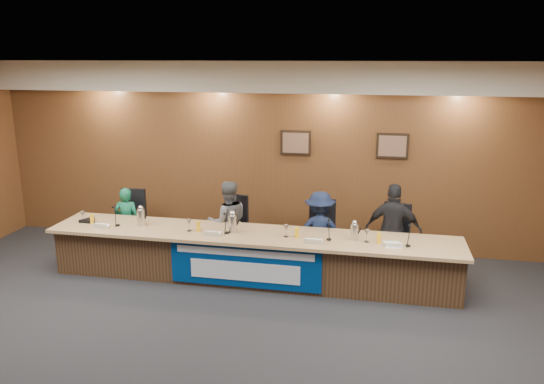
{
  "coord_description": "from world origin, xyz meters",
  "views": [
    {
      "loc": [
        1.8,
        -4.82,
        3.28
      ],
      "look_at": [
        0.28,
        2.56,
        1.34
      ],
      "focal_mm": 35.0,
      "sensor_mm": 36.0,
      "label": 1
    }
  ],
  "objects_px": {
    "office_chair_c": "(320,239)",
    "dais_body": "(252,257)",
    "office_chair_a": "(130,226)",
    "office_chair_b": "(230,233)",
    "panelist_c": "(320,231)",
    "office_chair_d": "(392,244)",
    "carafe_right": "(354,232)",
    "banner": "(245,266)",
    "panelist_a": "(127,222)",
    "carafe_mid": "(233,224)",
    "panelist_d": "(393,231)",
    "speakerphone": "(89,220)",
    "carafe_left": "(141,218)",
    "panelist_b": "(228,223)"
  },
  "relations": [
    {
      "from": "speakerphone",
      "to": "dais_body",
      "type": "bearing_deg",
      "value": 0.77
    },
    {
      "from": "office_chair_c",
      "to": "office_chair_d",
      "type": "xyz_separation_m",
      "value": [
        1.11,
        0.0,
        0.0
      ]
    },
    {
      "from": "panelist_b",
      "to": "carafe_right",
      "type": "height_order",
      "value": "panelist_b"
    },
    {
      "from": "office_chair_a",
      "to": "carafe_mid",
      "type": "bearing_deg",
      "value": -24.52
    },
    {
      "from": "panelist_a",
      "to": "panelist_b",
      "type": "relative_size",
      "value": 0.86
    },
    {
      "from": "panelist_c",
      "to": "office_chair_b",
      "type": "relative_size",
      "value": 2.64
    },
    {
      "from": "banner",
      "to": "panelist_c",
      "type": "distance_m",
      "value": 1.39
    },
    {
      "from": "office_chair_a",
      "to": "office_chair_c",
      "type": "relative_size",
      "value": 1.0
    },
    {
      "from": "panelist_a",
      "to": "carafe_left",
      "type": "relative_size",
      "value": 4.63
    },
    {
      "from": "dais_body",
      "to": "office_chair_a",
      "type": "xyz_separation_m",
      "value": [
        -2.28,
        0.68,
        0.13
      ]
    },
    {
      "from": "carafe_mid",
      "to": "speakerphone",
      "type": "relative_size",
      "value": 0.81
    },
    {
      "from": "carafe_mid",
      "to": "speakerphone",
      "type": "distance_m",
      "value": 2.34
    },
    {
      "from": "dais_body",
      "to": "carafe_mid",
      "type": "bearing_deg",
      "value": -168.52
    },
    {
      "from": "office_chair_c",
      "to": "carafe_right",
      "type": "relative_size",
      "value": 2.04
    },
    {
      "from": "banner",
      "to": "office_chair_a",
      "type": "height_order",
      "value": "banner"
    },
    {
      "from": "panelist_d",
      "to": "office_chair_b",
      "type": "bearing_deg",
      "value": 3.68
    },
    {
      "from": "carafe_right",
      "to": "speakerphone",
      "type": "xyz_separation_m",
      "value": [
        -4.11,
        0.01,
        -0.09
      ]
    },
    {
      "from": "dais_body",
      "to": "banner",
      "type": "relative_size",
      "value": 2.73
    },
    {
      "from": "office_chair_a",
      "to": "office_chair_d",
      "type": "bearing_deg",
      "value": -4.6
    },
    {
      "from": "dais_body",
      "to": "office_chair_c",
      "type": "bearing_deg",
      "value": 35.47
    },
    {
      "from": "carafe_right",
      "to": "panelist_b",
      "type": "bearing_deg",
      "value": 163.06
    },
    {
      "from": "carafe_mid",
      "to": "dais_body",
      "type": "bearing_deg",
      "value": 11.48
    },
    {
      "from": "panelist_a",
      "to": "carafe_mid",
      "type": "bearing_deg",
      "value": 153.74
    },
    {
      "from": "banner",
      "to": "office_chair_b",
      "type": "bearing_deg",
      "value": 115.83
    },
    {
      "from": "panelist_b",
      "to": "carafe_right",
      "type": "xyz_separation_m",
      "value": [
        2.03,
        -0.62,
        0.18
      ]
    },
    {
      "from": "panelist_c",
      "to": "office_chair_d",
      "type": "height_order",
      "value": "panelist_c"
    },
    {
      "from": "banner",
      "to": "carafe_mid",
      "type": "height_order",
      "value": "carafe_mid"
    },
    {
      "from": "dais_body",
      "to": "office_chair_d",
      "type": "bearing_deg",
      "value": 18.13
    },
    {
      "from": "office_chair_a",
      "to": "office_chair_b",
      "type": "relative_size",
      "value": 1.0
    },
    {
      "from": "carafe_mid",
      "to": "speakerphone",
      "type": "bearing_deg",
      "value": 179.52
    },
    {
      "from": "panelist_a",
      "to": "office_chair_d",
      "type": "bearing_deg",
      "value": 172.42
    },
    {
      "from": "carafe_right",
      "to": "office_chair_a",
      "type": "bearing_deg",
      "value": 169.24
    },
    {
      "from": "carafe_left",
      "to": "office_chair_a",
      "type": "bearing_deg",
      "value": 128.17
    },
    {
      "from": "carafe_mid",
      "to": "panelist_d",
      "type": "bearing_deg",
      "value": 15.12
    },
    {
      "from": "carafe_left",
      "to": "carafe_right",
      "type": "height_order",
      "value": "carafe_left"
    },
    {
      "from": "carafe_left",
      "to": "speakerphone",
      "type": "xyz_separation_m",
      "value": [
        -0.88,
        -0.0,
        -0.1
      ]
    },
    {
      "from": "banner",
      "to": "panelist_a",
      "type": "height_order",
      "value": "panelist_a"
    },
    {
      "from": "panelist_d",
      "to": "office_chair_b",
      "type": "xyz_separation_m",
      "value": [
        -2.59,
        0.1,
        -0.24
      ]
    },
    {
      "from": "office_chair_d",
      "to": "banner",
      "type": "bearing_deg",
      "value": -136.42
    },
    {
      "from": "office_chair_c",
      "to": "dais_body",
      "type": "bearing_deg",
      "value": -143.2
    },
    {
      "from": "panelist_c",
      "to": "carafe_right",
      "type": "distance_m",
      "value": 0.87
    },
    {
      "from": "panelist_c",
      "to": "carafe_right",
      "type": "height_order",
      "value": "panelist_c"
    },
    {
      "from": "panelist_d",
      "to": "office_chair_a",
      "type": "xyz_separation_m",
      "value": [
        -4.34,
        0.1,
        -0.24
      ]
    },
    {
      "from": "panelist_b",
      "to": "office_chair_d",
      "type": "height_order",
      "value": "panelist_b"
    },
    {
      "from": "panelist_d",
      "to": "carafe_right",
      "type": "xyz_separation_m",
      "value": [
        -0.56,
        -0.62,
        0.14
      ]
    },
    {
      "from": "dais_body",
      "to": "panelist_b",
      "type": "height_order",
      "value": "panelist_b"
    },
    {
      "from": "office_chair_a",
      "to": "office_chair_b",
      "type": "bearing_deg",
      "value": -4.6
    },
    {
      "from": "speakerphone",
      "to": "office_chair_b",
      "type": "bearing_deg",
      "value": 18.86
    },
    {
      "from": "panelist_d",
      "to": "speakerphone",
      "type": "height_order",
      "value": "panelist_d"
    },
    {
      "from": "banner",
      "to": "office_chair_c",
      "type": "height_order",
      "value": "banner"
    }
  ]
}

